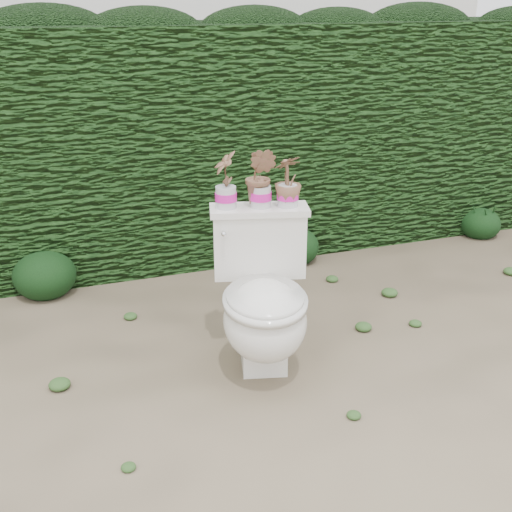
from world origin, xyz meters
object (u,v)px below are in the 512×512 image
object	(u,v)px
toilet	(263,303)
potted_plant_right	(288,183)
potted_plant_center	(261,179)
potted_plant_left	(226,181)

from	to	relation	value
toilet	potted_plant_right	distance (m)	0.61
potted_plant_center	potted_plant_right	bearing A→B (deg)	32.52
potted_plant_right	potted_plant_center	bearing A→B (deg)	-32.01
toilet	potted_plant_left	distance (m)	0.63
potted_plant_left	potted_plant_right	bearing A→B (deg)	79.85
toilet	potted_plant_left	xyz separation A→B (m)	(-0.10, 0.27, 0.56)
potted_plant_left	potted_plant_center	xyz separation A→B (m)	(0.17, -0.04, 0.01)
toilet	potted_plant_right	size ratio (longest dim) A/B	3.18
potted_plant_left	potted_plant_center	world-z (taller)	potted_plant_center
potted_plant_center	toilet	bearing A→B (deg)	-59.24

